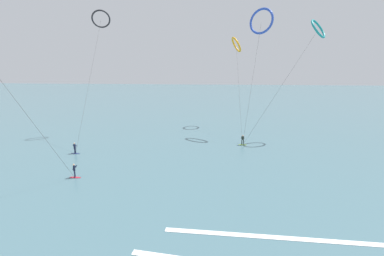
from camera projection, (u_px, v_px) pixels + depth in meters
name	position (u px, v px, depth m)	size (l,w,h in m)	color
sea_water	(212.00, 98.00, 111.56)	(400.00, 200.00, 0.08)	#476B75
surfer_navy	(75.00, 149.00, 37.45)	(1.40, 0.61, 1.70)	navy
surfer_lime	(243.00, 141.00, 41.76)	(1.40, 0.61, 1.70)	#8CC62D
surfer_crimson	(75.00, 172.00, 29.14)	(1.40, 0.69, 1.70)	red
kite_amber	(236.00, 45.00, 53.87)	(2.77, 18.39, 19.24)	orange
kite_charcoal	(101.00, 19.00, 45.31)	(3.78, 14.47, 22.76)	black
kite_cobalt	(261.00, 21.00, 44.24)	(5.16, 9.26, 22.97)	#2647B7
kite_teal	(318.00, 29.00, 41.64)	(14.09, 7.63, 20.60)	teal
wave_crest_far	(274.00, 238.00, 18.84)	(16.68, 0.50, 0.12)	white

